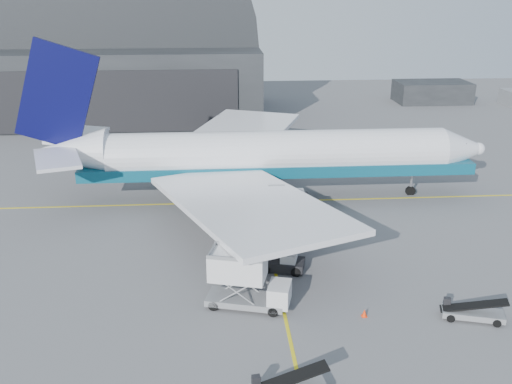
{
  "coord_description": "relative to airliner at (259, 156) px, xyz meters",
  "views": [
    {
      "loc": [
        -4.53,
        -36.92,
        22.1
      ],
      "look_at": [
        -1.08,
        10.84,
        4.5
      ],
      "focal_mm": 40.0,
      "sensor_mm": 36.0,
      "label": 1
    }
  ],
  "objects": [
    {
      "name": "belt_loader_b",
      "position": [
        13.01,
        -24.68,
        -4.34
      ],
      "size": [
        4.51,
        2.5,
        1.69
      ],
      "rotation": [
        0.0,
        0.0,
        -0.28
      ],
      "color": "gray",
      "rests_on": "ground"
    },
    {
      "name": "hangar",
      "position": [
        -21.96,
        44.0,
        4.69
      ],
      "size": [
        50.0,
        28.3,
        28.0
      ],
      "color": "black",
      "rests_on": "ground"
    },
    {
      "name": "ground",
      "position": [
        0.04,
        -20.94,
        -4.86
      ],
      "size": [
        200.0,
        200.0,
        0.0
      ],
      "primitive_type": "plane",
      "color": "#565659",
      "rests_on": "ground"
    },
    {
      "name": "airliner",
      "position": [
        0.0,
        0.0,
        0.0
      ],
      "size": [
        49.46,
        47.96,
        17.36
      ],
      "color": "white",
      "rests_on": "ground"
    },
    {
      "name": "distant_bldg_a",
      "position": [
        38.04,
        51.06,
        -4.86
      ],
      "size": [
        14.0,
        8.0,
        4.0
      ],
      "primitive_type": "cube",
      "color": "black",
      "rests_on": "ground"
    },
    {
      "name": "traffic_cone",
      "position": [
        5.62,
        -23.83,
        -4.59
      ],
      "size": [
        0.39,
        0.39,
        0.56
      ],
      "color": "#FE3208",
      "rests_on": "ground"
    },
    {
      "name": "pushback_tug",
      "position": [
        0.76,
        -16.49,
        -4.24
      ],
      "size": [
        3.92,
        2.86,
        1.63
      ],
      "rotation": [
        0.0,
        0.0,
        -0.27
      ],
      "color": "black",
      "rests_on": "ground"
    },
    {
      "name": "catering_truck",
      "position": [
        -2.68,
        -21.84,
        -2.76
      ],
      "size": [
        6.39,
        3.69,
        4.14
      ],
      "rotation": [
        0.0,
        0.0,
        -0.26
      ],
      "color": "gray",
      "rests_on": "ground"
    },
    {
      "name": "taxi_lines",
      "position": [
        0.04,
        -8.28,
        -4.85
      ],
      "size": [
        80.0,
        42.12,
        0.02
      ],
      "color": "gold",
      "rests_on": "ground"
    }
  ]
}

